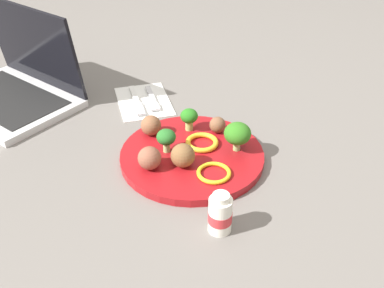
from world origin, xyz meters
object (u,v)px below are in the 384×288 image
at_px(broccoli_floret_front_right, 166,138).
at_px(pepper_ring_far_rim, 214,173).
at_px(plate, 192,156).
at_px(knife, 137,101).
at_px(pepper_ring_near_rim, 202,142).
at_px(meatball_center, 150,158).
at_px(napkin, 144,101).
at_px(meatball_back_left, 218,125).
at_px(meatball_mid_left, 151,125).
at_px(fork, 152,100).
at_px(yogurt_bottle, 220,214).
at_px(meatball_mid_right, 183,155).
at_px(laptop, 15,84).
at_px(broccoli_floret_back_right, 237,134).
at_px(broccoli_floret_center, 189,117).

xyz_separation_m(broccoli_floret_front_right, pepper_ring_far_rim, (0.10, 0.06, -0.03)).
relative_size(plate, knife, 1.92).
bearing_deg(pepper_ring_near_rim, plate, -57.49).
bearing_deg(meatball_center, napkin, 166.18).
relative_size(meatball_back_left, pepper_ring_near_rim, 0.51).
bearing_deg(meatball_back_left, meatball_mid_left, -107.71).
height_order(meatball_center, fork, meatball_center).
relative_size(meatball_mid_left, yogurt_bottle, 0.57).
bearing_deg(meatball_mid_right, laptop, -146.84).
relative_size(plate, meatball_center, 6.43).
height_order(pepper_ring_far_rim, knife, pepper_ring_far_rim).
xyz_separation_m(broccoli_floret_back_right, meatball_back_left, (-0.07, -0.01, -0.02)).
bearing_deg(knife, yogurt_bottle, 1.54).
distance_m(broccoli_floret_back_right, meatball_back_left, 0.08).
bearing_deg(meatball_center, meatball_mid_left, 161.59).
bearing_deg(pepper_ring_far_rim, napkin, -174.28).
bearing_deg(fork, laptop, -114.15).
xyz_separation_m(broccoli_floret_center, fork, (-0.17, -0.03, -0.04)).
bearing_deg(yogurt_bottle, meatball_back_left, 156.62).
relative_size(meatball_mid_right, knife, 0.31).
relative_size(broccoli_floret_center, fork, 0.39).
xyz_separation_m(broccoli_floret_center, napkin, (-0.18, -0.05, -0.04)).
xyz_separation_m(broccoli_floret_front_right, pepper_ring_near_rim, (0.00, 0.07, -0.03)).
relative_size(plate, meatball_mid_right, 6.17).
distance_m(broccoli_floret_center, meatball_mid_left, 0.08).
xyz_separation_m(meatball_center, knife, (-0.27, 0.05, -0.03)).
height_order(plate, pepper_ring_near_rim, pepper_ring_near_rim).
distance_m(broccoli_floret_front_right, laptop, 0.44).
distance_m(pepper_ring_near_rim, laptop, 0.49).
bearing_deg(plate, broccoli_floret_back_right, 74.96).
xyz_separation_m(pepper_ring_far_rim, yogurt_bottle, (0.11, -0.04, 0.01)).
height_order(plate, meatball_mid_right, meatball_mid_right).
xyz_separation_m(broccoli_floret_back_right, laptop, (-0.40, -0.39, -0.01)).
height_order(meatball_center, laptop, laptop).
xyz_separation_m(plate, napkin, (-0.26, -0.02, -0.01)).
height_order(knife, laptop, laptop).
distance_m(plate, broccoli_floret_front_right, 0.06).
relative_size(broccoli_floret_back_right, meatball_mid_left, 1.41).
relative_size(meatball_center, fork, 0.36).
relative_size(meatball_back_left, meatball_mid_right, 0.74).
relative_size(broccoli_floret_center, pepper_ring_near_rim, 0.72).
xyz_separation_m(meatball_back_left, yogurt_bottle, (0.24, -0.11, 0.00)).
relative_size(broccoli_floret_back_right, yogurt_bottle, 0.81).
bearing_deg(meatball_center, fork, 162.30).
bearing_deg(plate, meatball_back_left, 123.45).
xyz_separation_m(meatball_mid_right, knife, (-0.29, -0.01, -0.03)).
relative_size(plate, pepper_ring_far_rim, 4.43).
xyz_separation_m(pepper_ring_far_rim, napkin, (-0.34, -0.03, -0.02)).
height_order(broccoli_floret_center, meatball_center, broccoli_floret_center).
distance_m(broccoli_floret_back_right, napkin, 0.31).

